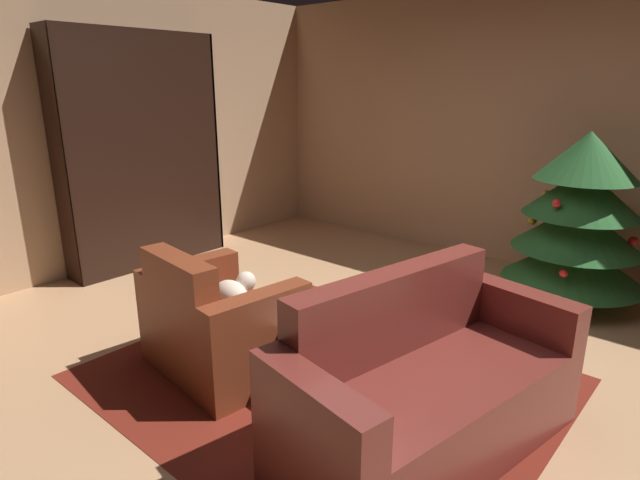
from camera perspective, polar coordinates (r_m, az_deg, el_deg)
ground_plane at (r=3.60m, az=4.10°, el=-13.10°), size 7.31×7.31×0.00m
wall_back at (r=5.55m, az=21.75°, el=11.13°), size 6.21×0.06×2.71m
wall_left at (r=5.55m, az=-22.36°, el=11.06°), size 0.06×5.45×2.71m
area_rug at (r=3.42m, az=0.52°, el=-14.81°), size 2.66×2.25×0.01m
bookshelf_unit at (r=5.53m, az=-17.95°, el=8.92°), size 0.33×1.62×2.27m
armchair_red at (r=3.45m, az=-11.01°, el=-9.23°), size 1.02×0.82×0.82m
couch_red at (r=2.77m, az=11.40°, el=-15.93°), size 1.00×1.73×0.89m
coffee_table at (r=3.18m, az=3.02°, el=-9.42°), size 0.79×0.79×0.42m
book_stack_on_table at (r=3.15m, az=2.01°, el=-8.30°), size 0.20×0.16×0.08m
bottle_on_table at (r=2.94m, az=4.95°, el=-8.40°), size 0.08×0.08×0.31m
decorated_tree at (r=4.79m, az=26.40°, el=2.09°), size 1.12×1.12×1.43m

